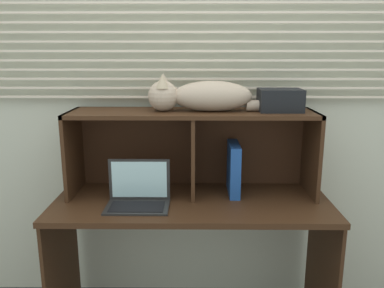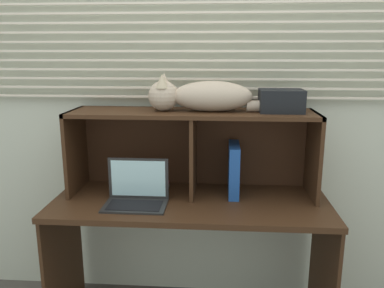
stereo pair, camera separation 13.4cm
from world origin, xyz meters
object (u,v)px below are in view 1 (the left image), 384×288
object	(u,v)px
cat	(200,96)
storage_box	(280,100)
binder_upright	(234,169)
book_stack	(153,189)
laptop	(138,195)

from	to	relation	value
cat	storage_box	size ratio (longest dim) A/B	3.17
binder_upright	storage_box	distance (m)	0.45
cat	binder_upright	bearing A→B (deg)	0.00
book_stack	storage_box	bearing A→B (deg)	-0.34
laptop	book_stack	xyz separation A→B (m)	(0.06, 0.19, -0.04)
binder_upright	storage_box	size ratio (longest dim) A/B	1.25
book_stack	binder_upright	bearing A→B (deg)	-0.52
cat	binder_upright	distance (m)	0.45
cat	storage_box	xyz separation A→B (m)	(0.43, 0.00, -0.02)
cat	storage_box	bearing A→B (deg)	0.00
cat	laptop	distance (m)	0.62
storage_box	book_stack	bearing A→B (deg)	179.66
laptop	storage_box	world-z (taller)	storage_box
book_stack	storage_box	distance (m)	0.86
cat	storage_box	distance (m)	0.43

